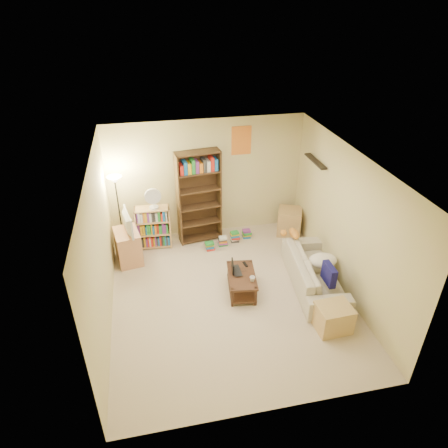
{
  "coord_description": "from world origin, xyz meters",
  "views": [
    {
      "loc": [
        -1.19,
        -5.23,
        4.63
      ],
      "look_at": [
        0.05,
        0.71,
        1.05
      ],
      "focal_mm": 32.0,
      "sensor_mm": 36.0,
      "label": 1
    }
  ],
  "objects_px": {
    "sofa": "(314,272)",
    "short_bookshelf": "(153,227)",
    "desk_fan": "(153,198)",
    "side_table": "(289,222)",
    "coffee_table": "(242,281)",
    "floor_lamp": "(116,193)",
    "television": "(125,223)",
    "tv_stand": "(128,246)",
    "tall_bookshelf": "(199,195)",
    "laptop": "(240,271)",
    "mug": "(252,279)",
    "tabby_cat": "(292,233)",
    "end_cabinet": "(333,318)"
  },
  "relations": [
    {
      "from": "sofa",
      "to": "short_bookshelf",
      "type": "xyz_separation_m",
      "value": [
        -2.73,
        1.85,
        0.17
      ]
    },
    {
      "from": "sofa",
      "to": "desk_fan",
      "type": "height_order",
      "value": "desk_fan"
    },
    {
      "from": "side_table",
      "to": "short_bookshelf",
      "type": "bearing_deg",
      "value": 178.69
    },
    {
      "from": "coffee_table",
      "to": "floor_lamp",
      "type": "bearing_deg",
      "value": 146.54
    },
    {
      "from": "television",
      "to": "side_table",
      "type": "bearing_deg",
      "value": -94.73
    },
    {
      "from": "sofa",
      "to": "tv_stand",
      "type": "distance_m",
      "value": 3.55
    },
    {
      "from": "television",
      "to": "short_bookshelf",
      "type": "height_order",
      "value": "television"
    },
    {
      "from": "tall_bookshelf",
      "to": "floor_lamp",
      "type": "relative_size",
      "value": 1.2
    },
    {
      "from": "coffee_table",
      "to": "tv_stand",
      "type": "bearing_deg",
      "value": 152.5
    },
    {
      "from": "coffee_table",
      "to": "tall_bookshelf",
      "type": "height_order",
      "value": "tall_bookshelf"
    },
    {
      "from": "coffee_table",
      "to": "floor_lamp",
      "type": "relative_size",
      "value": 0.55
    },
    {
      "from": "laptop",
      "to": "television",
      "type": "distance_m",
      "value": 2.34
    },
    {
      "from": "laptop",
      "to": "floor_lamp",
      "type": "relative_size",
      "value": 0.21
    },
    {
      "from": "mug",
      "to": "side_table",
      "type": "xyz_separation_m",
      "value": [
        1.36,
        1.92,
        -0.13
      ]
    },
    {
      "from": "tabby_cat",
      "to": "tv_stand",
      "type": "xyz_separation_m",
      "value": [
        -3.08,
        0.66,
        -0.31
      ]
    },
    {
      "from": "laptop",
      "to": "television",
      "type": "xyz_separation_m",
      "value": [
        -1.91,
        1.26,
        0.48
      ]
    },
    {
      "from": "floor_lamp",
      "to": "side_table",
      "type": "height_order",
      "value": "floor_lamp"
    },
    {
      "from": "floor_lamp",
      "to": "tabby_cat",
      "type": "bearing_deg",
      "value": -18.63
    },
    {
      "from": "sofa",
      "to": "short_bookshelf",
      "type": "distance_m",
      "value": 3.3
    },
    {
      "from": "tall_bookshelf",
      "to": "end_cabinet",
      "type": "height_order",
      "value": "tall_bookshelf"
    },
    {
      "from": "laptop",
      "to": "tall_bookshelf",
      "type": "distance_m",
      "value": 1.92
    },
    {
      "from": "laptop",
      "to": "end_cabinet",
      "type": "distance_m",
      "value": 1.74
    },
    {
      "from": "mug",
      "to": "tall_bookshelf",
      "type": "height_order",
      "value": "tall_bookshelf"
    },
    {
      "from": "sofa",
      "to": "end_cabinet",
      "type": "xyz_separation_m",
      "value": [
        -0.14,
        -1.08,
        -0.06
      ]
    },
    {
      "from": "laptop",
      "to": "desk_fan",
      "type": "bearing_deg",
      "value": 39.59
    },
    {
      "from": "television",
      "to": "mug",
      "type": "bearing_deg",
      "value": -137.93
    },
    {
      "from": "laptop",
      "to": "mug",
      "type": "xyz_separation_m",
      "value": [
        0.14,
        -0.31,
        0.03
      ]
    },
    {
      "from": "laptop",
      "to": "television",
      "type": "bearing_deg",
      "value": 56.83
    },
    {
      "from": "short_bookshelf",
      "to": "desk_fan",
      "type": "xyz_separation_m",
      "value": [
        0.05,
        -0.04,
        0.68
      ]
    },
    {
      "from": "tall_bookshelf",
      "to": "end_cabinet",
      "type": "bearing_deg",
      "value": -69.18
    },
    {
      "from": "floor_lamp",
      "to": "sofa",
      "type": "bearing_deg",
      "value": -28.77
    },
    {
      "from": "sofa",
      "to": "floor_lamp",
      "type": "distance_m",
      "value": 3.96
    },
    {
      "from": "sofa",
      "to": "short_bookshelf",
      "type": "relative_size",
      "value": 2.23
    },
    {
      "from": "mug",
      "to": "desk_fan",
      "type": "bearing_deg",
      "value": 127.48
    },
    {
      "from": "tv_stand",
      "to": "television",
      "type": "distance_m",
      "value": 0.53
    },
    {
      "from": "short_bookshelf",
      "to": "end_cabinet",
      "type": "height_order",
      "value": "short_bookshelf"
    },
    {
      "from": "sofa",
      "to": "end_cabinet",
      "type": "distance_m",
      "value": 1.09
    },
    {
      "from": "laptop",
      "to": "floor_lamp",
      "type": "bearing_deg",
      "value": 50.48
    },
    {
      "from": "end_cabinet",
      "to": "coffee_table",
      "type": "bearing_deg",
      "value": 135.64
    },
    {
      "from": "tall_bookshelf",
      "to": "television",
      "type": "bearing_deg",
      "value": -168.89
    },
    {
      "from": "sofa",
      "to": "tabby_cat",
      "type": "height_order",
      "value": "tabby_cat"
    },
    {
      "from": "mug",
      "to": "floor_lamp",
      "type": "xyz_separation_m",
      "value": [
        -2.16,
        1.98,
        0.88
      ]
    },
    {
      "from": "television",
      "to": "desk_fan",
      "type": "distance_m",
      "value": 0.73
    },
    {
      "from": "tv_stand",
      "to": "tall_bookshelf",
      "type": "xyz_separation_m",
      "value": [
        1.49,
        0.5,
        0.71
      ]
    },
    {
      "from": "coffee_table",
      "to": "side_table",
      "type": "xyz_separation_m",
      "value": [
        1.49,
        1.71,
        0.05
      ]
    },
    {
      "from": "mug",
      "to": "desk_fan",
      "type": "relative_size",
      "value": 0.27
    },
    {
      "from": "television",
      "to": "side_table",
      "type": "distance_m",
      "value": 3.49
    },
    {
      "from": "tall_bookshelf",
      "to": "short_bookshelf",
      "type": "xyz_separation_m",
      "value": [
        -0.97,
        -0.08,
        -0.59
      ]
    },
    {
      "from": "short_bookshelf",
      "to": "end_cabinet",
      "type": "distance_m",
      "value": 3.92
    },
    {
      "from": "sofa",
      "to": "desk_fan",
      "type": "relative_size",
      "value": 4.56
    }
  ]
}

